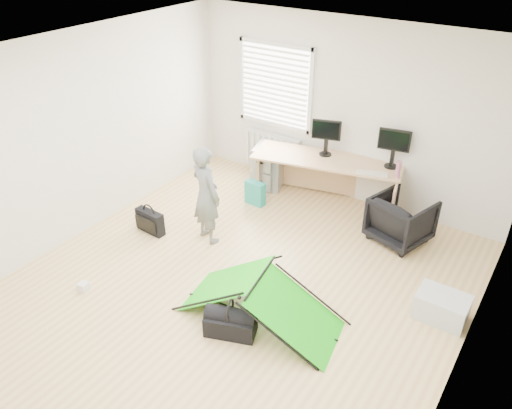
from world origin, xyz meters
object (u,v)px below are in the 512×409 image
Objects in this scene: filing_cabinet at (271,165)px; storage_crate at (442,307)px; person at (206,195)px; office_chair at (401,219)px; kite at (260,298)px; duffel_bag at (231,324)px; monitor_right at (393,153)px; laptop_bag at (150,222)px; thermos at (398,169)px; desk at (325,181)px; monitor_left at (326,142)px.

filing_cabinet reaches higher than storage_crate.
person is at bearing -100.11° from filing_cabinet.
person is (-2.18, -1.42, 0.36)m from office_chair.
office_chair is at bearing 62.53° from kite.
office_chair reaches higher than duffel_bag.
monitor_right reaches higher than filing_cabinet.
monitor_right is at bearing 127.08° from storage_crate.
thermos is at bearing 40.62° from laptop_bag.
thermos reaches higher than desk.
thermos reaches higher than laptop_bag.
laptop_bag is (-2.70, -2.08, -0.70)m from thermos.
filing_cabinet is 1.57× the size of monitor_right.
filing_cabinet is at bearing -68.11° from person.
desk is 1.98m from person.
filing_cabinet reaches higher than kite.
laptop_bag is (-2.95, -1.75, -0.16)m from office_chair.
storage_crate is (0.92, -1.20, -0.18)m from office_chair.
kite is at bearing -11.38° from laptop_bag.
kite is (0.57, -2.64, -0.09)m from desk.
monitor_left is at bearing -95.43° from person.
kite is at bearing 165.82° from person.
person reaches higher than office_chair.
filing_cabinet is 1.57× the size of laptop_bag.
monitor_left is 1.75× the size of thermos.
duffel_bag is at bearing -140.31° from storage_crate.
person reaches higher than filing_cabinet.
laptop_bag reaches higher than duffel_bag.
storage_crate is (1.17, -1.54, -0.72)m from thermos.
filing_cabinet is 2.22m from laptop_bag.
desk is 9.05× the size of thermos.
filing_cabinet is at bearing 163.62° from desk.
desk is 1.09m from monitor_right.
monitor_left reaches higher than duffel_bag.
filing_cabinet is 3.61m from storage_crate.
thermos is 0.13× the size of kite.
monitor_left is 0.59× the size of office_chair.
thermos is (1.15, -0.10, -0.08)m from monitor_left.
monitor_left reaches higher than laptop_bag.
office_chair is 0.52× the size of person.
duffel_bag is (1.45, -3.06, -0.23)m from filing_cabinet.
desk is 3.04× the size of office_chair.
person is (0.14, -1.80, 0.34)m from filing_cabinet.
person reaches higher than duffel_bag.
duffel_bag is at bearing -108.67° from monitor_right.
laptop_bag is (-3.87, -0.55, 0.01)m from storage_crate.
kite is at bearing -100.60° from thermos.
desk is 5.17× the size of monitor_left.
duffel_bag is at bearing -95.15° from desk.
thermos is at bearing 57.70° from duffel_bag.
monitor_left is at bearing 175.07° from thermos.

